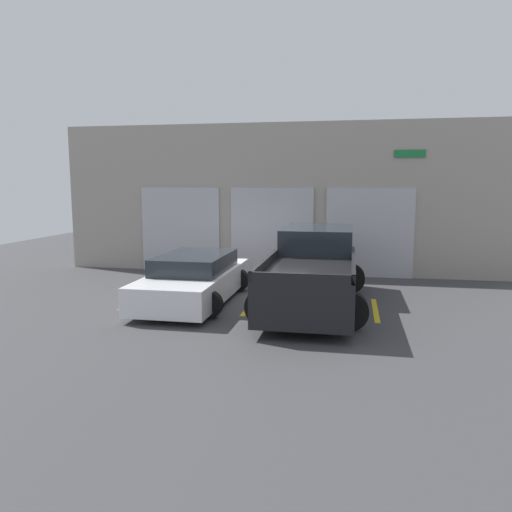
{
  "coord_description": "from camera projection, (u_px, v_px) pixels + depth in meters",
  "views": [
    {
      "loc": [
        2.31,
        -12.61,
        2.87
      ],
      "look_at": [
        0.0,
        -0.69,
        1.1
      ],
      "focal_mm": 35.0,
      "sensor_mm": 36.0,
      "label": 1
    }
  ],
  "objects": [
    {
      "name": "parking_stripe_left",
      "position": [
        252.0,
        304.0,
        11.94
      ],
      "size": [
        0.12,
        2.2,
        0.01
      ],
      "primitive_type": "cube",
      "color": "gold",
      "rests_on": "ground"
    },
    {
      "name": "parking_stripe_far_left",
      "position": [
        139.0,
        299.0,
        12.48
      ],
      "size": [
        0.12,
        2.2,
        0.01
      ],
      "primitive_type": "cube",
      "color": "gold",
      "rests_on": "ground"
    },
    {
      "name": "shophouse_building",
      "position": [
        279.0,
        200.0,
        15.95
      ],
      "size": [
        14.28,
        0.68,
        4.75
      ],
      "color": "#9E9389",
      "rests_on": "ground"
    },
    {
      "name": "ground_plane",
      "position": [
        261.0,
        294.0,
        13.1
      ],
      "size": [
        28.0,
        28.0,
        0.0
      ],
      "primitive_type": "plane",
      "color": "#3D3D3F"
    },
    {
      "name": "pickup_truck",
      "position": [
        314.0,
        270.0,
        11.86
      ],
      "size": [
        2.47,
        5.57,
        1.75
      ],
      "color": "black",
      "rests_on": "ground"
    },
    {
      "name": "parking_stripe_centre",
      "position": [
        375.0,
        310.0,
        11.4
      ],
      "size": [
        0.12,
        2.2,
        0.01
      ],
      "primitive_type": "cube",
      "color": "gold",
      "rests_on": "ground"
    },
    {
      "name": "sedan_white",
      "position": [
        194.0,
        279.0,
        12.16
      ],
      "size": [
        2.14,
        4.48,
        1.17
      ],
      "color": "white",
      "rests_on": "ground"
    }
  ]
}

